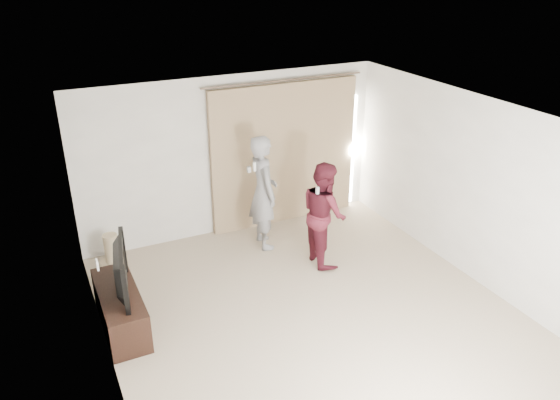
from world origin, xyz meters
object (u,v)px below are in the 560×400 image
Objects in this scene: tv at (115,270)px; person_woman at (324,213)px; tv_console at (121,309)px; person_man at (263,192)px.

person_woman is (3.07, 0.32, -0.03)m from tv.
tv_console is 2.80m from person_man.
person_woman reaches higher than tv.
tv reaches higher than tv_console.
person_woman reaches higher than tv_console.
person_woman is at bearing -74.39° from tv.
tv is at bearing -174.01° from person_woman.
person_man is at bearing 25.16° from tv_console.
tv is 2.72m from person_man.
person_woman is at bearing 5.99° from tv_console.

